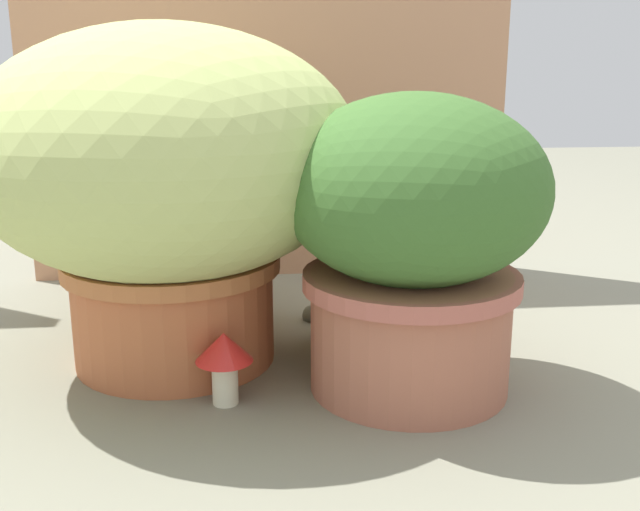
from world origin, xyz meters
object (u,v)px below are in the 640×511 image
at_px(grass_planter, 167,172).
at_px(cat, 392,284).
at_px(mushroom_ornament_red, 224,355).
at_px(leafy_planter, 413,232).
at_px(mushroom_ornament_pink, 189,319).

relative_size(grass_planter, cat, 1.66).
relative_size(cat, mushroom_ornament_red, 3.38).
relative_size(grass_planter, leafy_planter, 1.37).
distance_m(cat, mushroom_ornament_red, 0.31).
xyz_separation_m(cat, mushroom_ornament_red, (-0.27, -0.15, -0.05)).
xyz_separation_m(cat, mushroom_ornament_pink, (-0.32, -0.06, -0.02)).
distance_m(cat, mushroom_ornament_pink, 0.33).
bearing_deg(leafy_planter, grass_planter, 157.64).
bearing_deg(mushroom_ornament_pink, grass_planter, 108.89).
height_order(cat, mushroom_ornament_red, cat).
bearing_deg(cat, leafy_planter, -88.73).
bearing_deg(mushroom_ornament_red, mushroom_ornament_pink, 121.09).
xyz_separation_m(leafy_planter, mushroom_ornament_pink, (-0.32, 0.06, -0.14)).
distance_m(leafy_planter, mushroom_ornament_red, 0.31).
bearing_deg(grass_planter, mushroom_ornament_red, -64.62).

